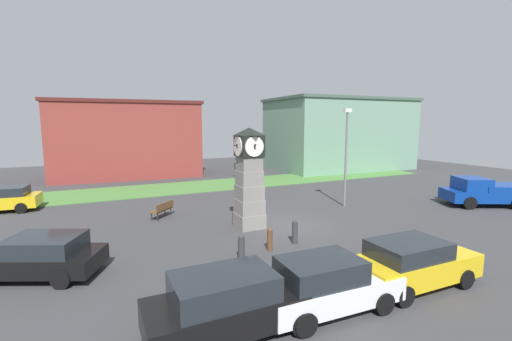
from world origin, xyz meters
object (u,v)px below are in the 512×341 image
at_px(car_far_lot, 2,199).
at_px(pedestrian_crossing_lot, 236,168).
at_px(bollard_mid_row, 270,239).
at_px(bollard_far_row, 295,231).
at_px(bench, 163,209).
at_px(clock_tower, 249,179).
at_px(pickup_truck, 483,192).
at_px(car_navy_sedan, 233,303).
at_px(bollard_near_tower, 241,247).
at_px(car_by_building, 413,263).
at_px(car_near_tower, 326,284).
at_px(car_silver_hatch, 39,256).
at_px(street_lamp_near_road, 346,151).

relative_size(car_far_lot, pedestrian_crossing_lot, 2.55).
relative_size(bollard_mid_row, bollard_far_row, 0.91).
height_order(bollard_far_row, bench, bollard_far_row).
xyz_separation_m(clock_tower, bollard_mid_row, (-0.56, -3.33, -2.01)).
xyz_separation_m(pickup_truck, pedestrian_crossing_lot, (-10.07, 17.84, 0.02)).
height_order(car_navy_sedan, bench, car_navy_sedan).
xyz_separation_m(car_far_lot, bench, (8.53, -5.59, -0.24)).
height_order(clock_tower, car_navy_sedan, clock_tower).
bearing_deg(bollard_near_tower, pedestrian_crossing_lot, 68.49).
relative_size(car_by_building, pedestrian_crossing_lot, 2.64).
distance_m(bollard_near_tower, pedestrian_crossing_lot, 20.78).
relative_size(bollard_far_row, pedestrian_crossing_lot, 0.65).
distance_m(car_near_tower, bench, 12.15).
bearing_deg(bollard_near_tower, car_near_tower, -80.11).
xyz_separation_m(car_silver_hatch, pickup_truck, (24.62, -0.19, 0.18)).
distance_m(bollard_mid_row, car_by_building, 5.57).
height_order(car_by_building, street_lamp_near_road, street_lamp_near_road).
relative_size(bollard_near_tower, car_silver_hatch, 0.22).
bearing_deg(car_near_tower, street_lamp_near_road, 47.97).
height_order(car_by_building, pickup_truck, pickup_truck).
xyz_separation_m(bollard_near_tower, car_near_tower, (0.77, -4.40, 0.27)).
height_order(car_by_building, car_far_lot, car_by_building).
xyz_separation_m(bench, street_lamp_near_road, (11.13, -2.26, 3.09)).
distance_m(bollard_mid_row, car_navy_sedan, 5.86).
bearing_deg(bollard_far_row, pedestrian_crossing_lot, 75.78).
relative_size(car_navy_sedan, car_by_building, 1.05).
relative_size(clock_tower, car_navy_sedan, 1.11).
bearing_deg(car_near_tower, car_silver_hatch, 141.76).
distance_m(clock_tower, street_lamp_near_road, 7.64).
xyz_separation_m(car_near_tower, bench, (-2.45, 11.90, -0.27)).
xyz_separation_m(car_far_lot, pedestrian_crossing_lot, (17.83, 6.24, 0.18)).
bearing_deg(bollard_far_row, street_lamp_near_road, 34.55).
bearing_deg(car_near_tower, car_by_building, -0.03).
bearing_deg(clock_tower, street_lamp_near_road, 11.32).
relative_size(car_near_tower, pickup_truck, 0.80).
relative_size(car_navy_sedan, pickup_truck, 0.88).
distance_m(clock_tower, car_near_tower, 8.42).
distance_m(bollard_mid_row, bollard_far_row, 1.46).
height_order(bollard_near_tower, car_near_tower, car_near_tower).
bearing_deg(pickup_truck, car_silver_hatch, 179.57).
height_order(car_far_lot, pedestrian_crossing_lot, pedestrian_crossing_lot).
bearing_deg(car_silver_hatch, car_near_tower, -38.24).
height_order(bollard_near_tower, bench, bollard_near_tower).
bearing_deg(car_navy_sedan, bollard_mid_row, 53.06).
distance_m(car_silver_hatch, street_lamp_near_road, 17.01).
bearing_deg(car_silver_hatch, car_by_building, -28.50).
height_order(car_far_lot, car_silver_hatch, car_far_lot).
bearing_deg(car_far_lot, bollard_mid_row, -47.31).
height_order(bollard_near_tower, car_far_lot, car_far_lot).
distance_m(car_navy_sedan, street_lamp_near_road, 15.16).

